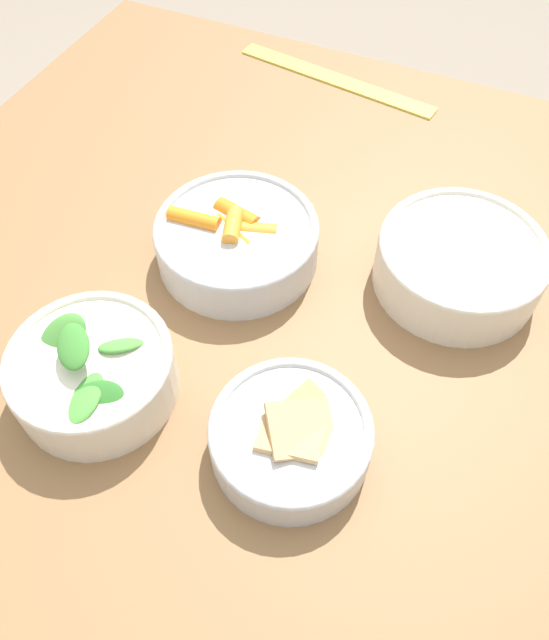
{
  "coord_description": "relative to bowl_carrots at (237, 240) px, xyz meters",
  "views": [
    {
      "loc": [
        0.18,
        -0.36,
        1.26
      ],
      "look_at": [
        0.03,
        -0.02,
        0.76
      ],
      "focal_mm": 35.0,
      "sensor_mm": 36.0,
      "label": 1
    }
  ],
  "objects": [
    {
      "name": "bowl_carrots",
      "position": [
        0.0,
        0.0,
        0.0
      ],
      "size": [
        0.18,
        0.18,
        0.06
      ],
      "color": "silver",
      "rests_on": "dining_table"
    },
    {
      "name": "bowl_cookies",
      "position": [
        0.15,
        -0.19,
        -0.0
      ],
      "size": [
        0.15,
        0.15,
        0.05
      ],
      "color": "silver",
      "rests_on": "dining_table"
    },
    {
      "name": "ground_plane",
      "position": [
        0.05,
        -0.06,
        -0.75
      ],
      "size": [
        10.0,
        10.0,
        0.0
      ],
      "primitive_type": "plane",
      "color": "gray"
    },
    {
      "name": "bowl_greens",
      "position": [
        -0.05,
        -0.21,
        0.0
      ],
      "size": [
        0.16,
        0.16,
        0.09
      ],
      "color": "silver",
      "rests_on": "dining_table"
    },
    {
      "name": "dining_table",
      "position": [
        0.05,
        -0.06,
        -0.14
      ],
      "size": [
        0.97,
        1.02,
        0.73
      ],
      "color": "olive",
      "rests_on": "ground_plane"
    },
    {
      "name": "ruler",
      "position": [
        -0.02,
        0.37,
        -0.03
      ],
      "size": [
        0.31,
        0.07,
        0.0
      ],
      "color": "#EADB4C",
      "rests_on": "dining_table"
    },
    {
      "name": "bowl_beans_hotdog",
      "position": [
        0.23,
        0.06,
        -0.0
      ],
      "size": [
        0.18,
        0.18,
        0.06
      ],
      "color": "silver",
      "rests_on": "dining_table"
    }
  ]
}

